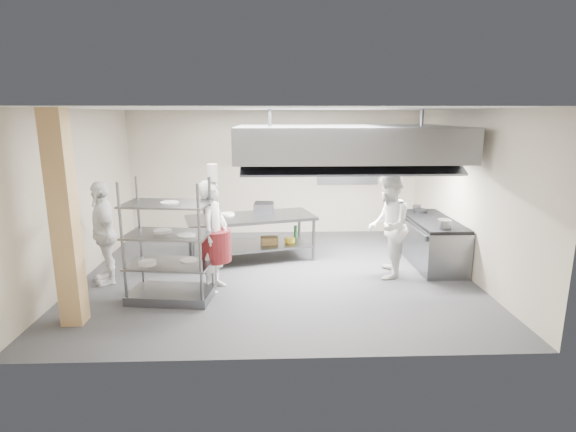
{
  "coord_description": "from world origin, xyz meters",
  "views": [
    {
      "loc": [
        -0.08,
        -7.95,
        2.92
      ],
      "look_at": [
        0.22,
        0.2,
        1.05
      ],
      "focal_mm": 28.0,
      "sensor_mm": 36.0,
      "label": 1
    }
  ],
  "objects_px": {
    "pass_rack": "(169,241)",
    "chef_plating": "(104,233)",
    "chef_line": "(388,226)",
    "island": "(251,238)",
    "cooking_range": "(431,243)",
    "griddle": "(264,208)",
    "chef_head": "(214,236)",
    "stockpot": "(445,224)"
  },
  "relations": [
    {
      "from": "pass_rack",
      "to": "chef_plating",
      "type": "distance_m",
      "value": 1.53
    },
    {
      "from": "pass_rack",
      "to": "chef_line",
      "type": "height_order",
      "value": "pass_rack"
    },
    {
      "from": "island",
      "to": "chef_line",
      "type": "distance_m",
      "value": 2.77
    },
    {
      "from": "cooking_range",
      "to": "chef_line",
      "type": "height_order",
      "value": "chef_line"
    },
    {
      "from": "island",
      "to": "griddle",
      "type": "xyz_separation_m",
      "value": [
        0.26,
        0.3,
        0.56
      ]
    },
    {
      "from": "island",
      "to": "cooking_range",
      "type": "xyz_separation_m",
      "value": [
        3.58,
        -0.35,
        -0.04
      ]
    },
    {
      "from": "cooking_range",
      "to": "griddle",
      "type": "distance_m",
      "value": 3.43
    },
    {
      "from": "pass_rack",
      "to": "chef_line",
      "type": "bearing_deg",
      "value": 21.01
    },
    {
      "from": "pass_rack",
      "to": "chef_line",
      "type": "xyz_separation_m",
      "value": [
        3.71,
        0.92,
        -0.03
      ]
    },
    {
      "from": "pass_rack",
      "to": "chef_head",
      "type": "relative_size",
      "value": 1.04
    },
    {
      "from": "chef_line",
      "to": "stockpot",
      "type": "distance_m",
      "value": 1.02
    },
    {
      "from": "cooking_range",
      "to": "chef_plating",
      "type": "xyz_separation_m",
      "value": [
        -6.08,
        -0.81,
        0.48
      ]
    },
    {
      "from": "chef_line",
      "to": "chef_plating",
      "type": "distance_m",
      "value": 5.01
    },
    {
      "from": "stockpot",
      "to": "chef_head",
      "type": "bearing_deg",
      "value": -173.19
    },
    {
      "from": "cooking_range",
      "to": "stockpot",
      "type": "height_order",
      "value": "stockpot"
    },
    {
      "from": "griddle",
      "to": "cooking_range",
      "type": "bearing_deg",
      "value": -8.39
    },
    {
      "from": "pass_rack",
      "to": "griddle",
      "type": "height_order",
      "value": "pass_rack"
    },
    {
      "from": "pass_rack",
      "to": "chef_plating",
      "type": "bearing_deg",
      "value": 155.25
    },
    {
      "from": "chef_line",
      "to": "griddle",
      "type": "xyz_separation_m",
      "value": [
        -2.25,
        1.35,
        0.07
      ]
    },
    {
      "from": "island",
      "to": "stockpot",
      "type": "xyz_separation_m",
      "value": [
        3.53,
        -1.08,
        0.53
      ]
    },
    {
      "from": "cooking_range",
      "to": "chef_plating",
      "type": "distance_m",
      "value": 6.15
    },
    {
      "from": "cooking_range",
      "to": "island",
      "type": "bearing_deg",
      "value": 174.4
    },
    {
      "from": "chef_plating",
      "to": "island",
      "type": "bearing_deg",
      "value": 87.33
    },
    {
      "from": "chef_head",
      "to": "stockpot",
      "type": "relative_size",
      "value": 8.07
    },
    {
      "from": "chef_line",
      "to": "griddle",
      "type": "height_order",
      "value": "chef_line"
    },
    {
      "from": "island",
      "to": "chef_head",
      "type": "bearing_deg",
      "value": -124.42
    },
    {
      "from": "chef_head",
      "to": "griddle",
      "type": "relative_size",
      "value": 4.48
    },
    {
      "from": "pass_rack",
      "to": "chef_head",
      "type": "height_order",
      "value": "pass_rack"
    },
    {
      "from": "pass_rack",
      "to": "chef_plating",
      "type": "height_order",
      "value": "pass_rack"
    },
    {
      "from": "pass_rack",
      "to": "cooking_range",
      "type": "xyz_separation_m",
      "value": [
        4.78,
        1.62,
        -0.55
      ]
    },
    {
      "from": "cooking_range",
      "to": "chef_line",
      "type": "bearing_deg",
      "value": -146.86
    },
    {
      "from": "chef_plating",
      "to": "stockpot",
      "type": "xyz_separation_m",
      "value": [
        6.03,
        0.08,
        0.08
      ]
    },
    {
      "from": "chef_plating",
      "to": "pass_rack",
      "type": "bearing_deg",
      "value": 30.53
    },
    {
      "from": "island",
      "to": "griddle",
      "type": "bearing_deg",
      "value": 33.01
    },
    {
      "from": "cooking_range",
      "to": "chef_head",
      "type": "bearing_deg",
      "value": -163.53
    },
    {
      "from": "island",
      "to": "griddle",
      "type": "distance_m",
      "value": 0.68
    },
    {
      "from": "island",
      "to": "chef_plating",
      "type": "relative_size",
      "value": 1.4
    },
    {
      "from": "island",
      "to": "chef_line",
      "type": "xyz_separation_m",
      "value": [
        2.51,
        -1.05,
        0.49
      ]
    },
    {
      "from": "island",
      "to": "chef_head",
      "type": "height_order",
      "value": "chef_head"
    },
    {
      "from": "chef_line",
      "to": "stockpot",
      "type": "height_order",
      "value": "chef_line"
    },
    {
      "from": "stockpot",
      "to": "island",
      "type": "bearing_deg",
      "value": 162.92
    },
    {
      "from": "island",
      "to": "cooking_range",
      "type": "distance_m",
      "value": 3.6
    }
  ]
}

